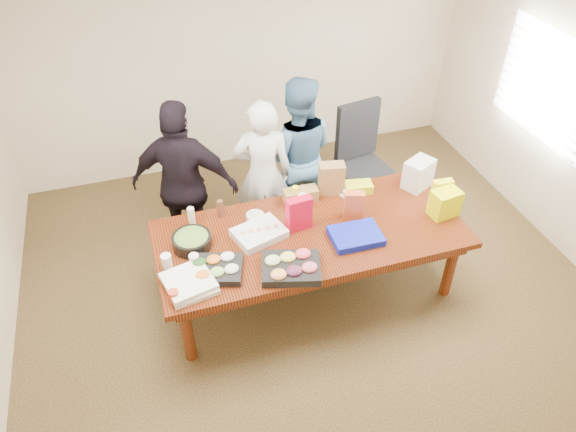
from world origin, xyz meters
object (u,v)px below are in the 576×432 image
object	(u,v)px
conference_table	(310,262)
salad_bowl	(192,241)
person_center	(263,174)
person_right	(297,155)
office_chair	(363,167)
sheet_cake	(259,233)

from	to	relation	value
conference_table	salad_bowl	world-z (taller)	salad_bowl
person_center	conference_table	bearing A→B (deg)	115.70
person_right	salad_bowl	size ratio (longest dim) A/B	4.99
person_right	salad_bowl	world-z (taller)	person_right
office_chair	person_center	distance (m)	1.19
person_right	salad_bowl	bearing A→B (deg)	53.35
conference_table	sheet_cake	xyz separation A→B (m)	(-0.46, 0.08, 0.41)
person_right	sheet_cake	size ratio (longest dim) A/B	3.98
person_right	sheet_cake	world-z (taller)	person_right
person_center	salad_bowl	distance (m)	1.15
salad_bowl	office_chair	bearing A→B (deg)	23.22
conference_table	office_chair	xyz separation A→B (m)	(0.97, 1.01, 0.23)
person_center	office_chair	bearing A→B (deg)	-161.63
sheet_cake	office_chair	bearing A→B (deg)	15.67
person_right	salad_bowl	distance (m)	1.59
office_chair	sheet_cake	distance (m)	1.72
conference_table	person_center	world-z (taller)	person_center
office_chair	person_center	size ratio (longest dim) A/B	0.74
conference_table	office_chair	world-z (taller)	office_chair
sheet_cake	person_center	bearing A→B (deg)	54.98
conference_table	sheet_cake	size ratio (longest dim) A/B	6.43
person_center	salad_bowl	size ratio (longest dim) A/B	4.75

